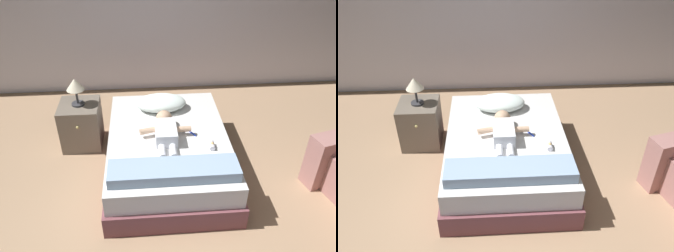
# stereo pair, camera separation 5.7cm
# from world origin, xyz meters

# --- Properties ---
(bed) EXTENTS (1.22, 1.70, 0.44)m
(bed) POSITION_xyz_m (0.14, 1.10, 0.21)
(bed) COLOR brown
(bed) RESTS_ON ground_plane
(pillow) EXTENTS (0.55, 0.35, 0.15)m
(pillow) POSITION_xyz_m (0.10, 1.60, 0.51)
(pillow) COLOR white
(pillow) RESTS_ON bed
(baby) EXTENTS (0.50, 0.64, 0.17)m
(baby) POSITION_xyz_m (0.11, 1.08, 0.51)
(baby) COLOR white
(baby) RESTS_ON bed
(toothbrush) EXTENTS (0.09, 0.14, 0.02)m
(toothbrush) POSITION_xyz_m (0.37, 1.12, 0.44)
(toothbrush) COLOR blue
(toothbrush) RESTS_ON bed
(nightstand) EXTENTS (0.43, 0.46, 0.52)m
(nightstand) POSITION_xyz_m (-0.79, 1.63, 0.26)
(nightstand) COLOR #6A5F53
(nightstand) RESTS_ON ground_plane
(lamp) EXTENTS (0.19, 0.19, 0.31)m
(lamp) POSITION_xyz_m (-0.79, 1.63, 0.74)
(lamp) COLOR #333338
(lamp) RESTS_ON nightstand
(blanket) EXTENTS (1.09, 0.27, 0.10)m
(blanket) POSITION_xyz_m (0.14, 0.51, 0.49)
(blanket) COLOR #8AA4C3
(blanket) RESTS_ON bed
(baby_bottle) EXTENTS (0.06, 0.11, 0.07)m
(baby_bottle) POSITION_xyz_m (0.53, 0.86, 0.47)
(baby_bottle) COLOR white
(baby_bottle) RESTS_ON bed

